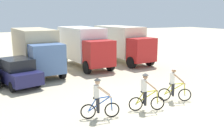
# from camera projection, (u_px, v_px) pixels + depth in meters

# --- Properties ---
(ground_plane) EXTENTS (120.00, 120.00, 0.00)m
(ground_plane) POSITION_uv_depth(u_px,v_px,m) (149.00, 105.00, 12.75)
(ground_plane) COLOR beige
(box_truck_tan_camper) EXTENTS (2.78, 6.88, 3.35)m
(box_truck_tan_camper) POSITION_uv_depth(u_px,v_px,m) (36.00, 49.00, 19.48)
(box_truck_tan_camper) COLOR #CCB78E
(box_truck_tan_camper) RESTS_ON ground
(box_truck_avon_van) EXTENTS (2.79, 6.88, 3.35)m
(box_truck_avon_van) POSITION_uv_depth(u_px,v_px,m) (84.00, 45.00, 21.90)
(box_truck_avon_van) COLOR white
(box_truck_avon_van) RESTS_ON ground
(box_truck_cream_rv) EXTENTS (3.07, 6.96, 3.35)m
(box_truck_cream_rv) POSITION_uv_depth(u_px,v_px,m) (122.00, 42.00, 23.83)
(box_truck_cream_rv) COLOR beige
(box_truck_cream_rv) RESTS_ON ground
(sedan_parked) EXTENTS (2.73, 4.50, 1.76)m
(sedan_parked) POSITION_uv_depth(u_px,v_px,m) (17.00, 72.00, 16.15)
(sedan_parked) COLOR #1E1E4C
(sedan_parked) RESTS_ON ground
(cyclist_orange_shirt) EXTENTS (1.68, 0.66, 1.82)m
(cyclist_orange_shirt) POSITION_uv_depth(u_px,v_px,m) (99.00, 100.00, 11.01)
(cyclist_orange_shirt) COLOR black
(cyclist_orange_shirt) RESTS_ON ground
(cyclist_cowboy_hat) EXTENTS (1.64, 0.75, 1.82)m
(cyclist_cowboy_hat) POSITION_uv_depth(u_px,v_px,m) (146.00, 93.00, 11.89)
(cyclist_cowboy_hat) COLOR black
(cyclist_cowboy_hat) RESTS_ON ground
(cyclist_near_camera) EXTENTS (1.50, 0.96, 1.82)m
(cyclist_near_camera) POSITION_uv_depth(u_px,v_px,m) (174.00, 85.00, 13.24)
(cyclist_near_camera) COLOR black
(cyclist_near_camera) RESTS_ON ground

